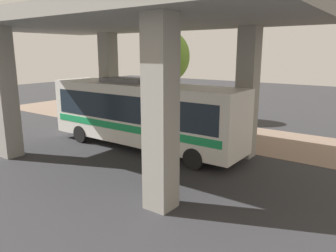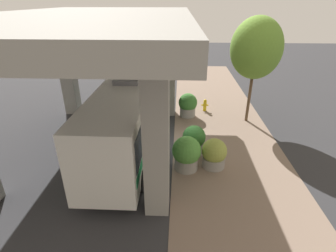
# 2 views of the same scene
# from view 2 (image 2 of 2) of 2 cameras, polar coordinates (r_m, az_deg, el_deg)

# --- Properties ---
(ground_plane) EXTENTS (80.00, 80.00, 0.00)m
(ground_plane) POSITION_cam_2_polar(r_m,az_deg,el_deg) (14.85, 1.20, -4.59)
(ground_plane) COLOR #2D2D30
(ground_plane) RESTS_ON ground
(sidewalk_strip) EXTENTS (6.00, 40.00, 0.02)m
(sidewalk_strip) POSITION_cam_2_polar(r_m,az_deg,el_deg) (15.09, 12.70, -4.71)
(sidewalk_strip) COLOR #7A6656
(sidewalk_strip) RESTS_ON ground
(overpass) EXTENTS (9.40, 17.62, 6.99)m
(overpass) POSITION_cam_2_polar(r_m,az_deg,el_deg) (13.58, -16.66, 18.77)
(overpass) COLOR gray
(overpass) RESTS_ON ground
(bus) EXTENTS (2.69, 11.48, 3.79)m
(bus) POSITION_cam_2_polar(r_m,az_deg,el_deg) (14.44, -8.74, 3.26)
(bus) COLOR silver
(bus) RESTS_ON ground
(fire_hydrant) EXTENTS (0.51, 0.25, 0.91)m
(fire_hydrant) POSITION_cam_2_polar(r_m,az_deg,el_deg) (19.66, 8.03, 4.52)
(fire_hydrant) COLOR gold
(fire_hydrant) RESTS_ON ground
(planter_front) EXTENTS (1.30, 1.30, 1.68)m
(planter_front) POSITION_cam_2_polar(r_m,az_deg,el_deg) (18.48, 4.32, 4.59)
(planter_front) COLOR gray
(planter_front) RESTS_ON ground
(planter_middle) EXTENTS (1.22, 1.22, 1.63)m
(planter_middle) POSITION_cam_2_polar(r_m,az_deg,el_deg) (13.90, 5.65, -3.07)
(planter_middle) COLOR gray
(planter_middle) RESTS_ON ground
(planter_back) EXTENTS (1.23, 1.23, 1.51)m
(planter_back) POSITION_cam_2_polar(r_m,az_deg,el_deg) (13.05, 9.99, -5.99)
(planter_back) COLOR gray
(planter_back) RESTS_ON ground
(planter_extra) EXTENTS (1.39, 1.39, 1.73)m
(planter_extra) POSITION_cam_2_polar(r_m,az_deg,el_deg) (12.65, 4.04, -5.99)
(planter_extra) COLOR gray
(planter_extra) RESTS_ON ground
(street_tree_near) EXTENTS (3.13, 3.13, 6.73)m
(street_tree_near) POSITION_cam_2_polar(r_m,az_deg,el_deg) (17.45, 18.65, 15.73)
(street_tree_near) COLOR brown
(street_tree_near) RESTS_ON ground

